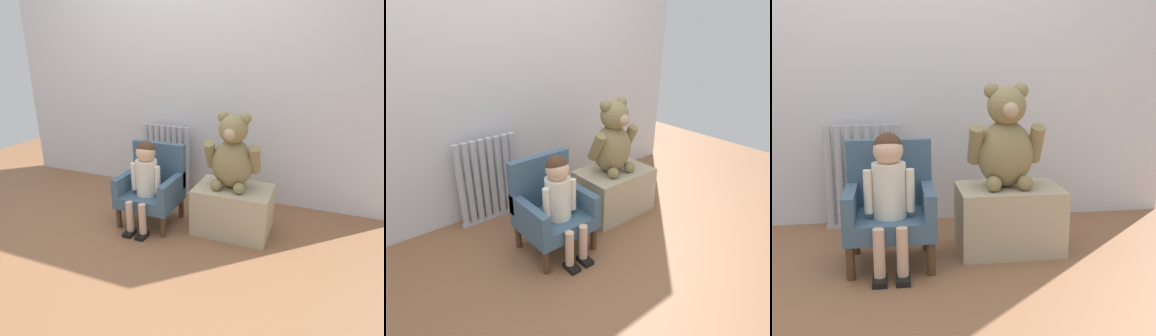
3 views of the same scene
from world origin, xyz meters
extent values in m
plane|color=brown|center=(0.00, 0.00, 0.00)|extent=(6.00, 6.00, 0.00)
cube|color=silver|center=(0.00, 1.16, 1.20)|extent=(3.80, 0.05, 2.40)
cylinder|color=#B0B1B9|center=(-0.41, 1.04, 0.34)|extent=(0.05, 0.05, 0.64)
cylinder|color=#B0B1B9|center=(-0.35, 1.04, 0.34)|extent=(0.05, 0.05, 0.64)
cylinder|color=#B0B1B9|center=(-0.28, 1.04, 0.34)|extent=(0.05, 0.05, 0.64)
cylinder|color=#B0B1B9|center=(-0.22, 1.04, 0.34)|extent=(0.05, 0.05, 0.64)
cylinder|color=#B0B1B9|center=(-0.16, 1.04, 0.34)|extent=(0.05, 0.05, 0.64)
cylinder|color=#B0B1B9|center=(-0.10, 1.04, 0.34)|extent=(0.05, 0.05, 0.64)
cylinder|color=#B0B1B9|center=(-0.04, 1.04, 0.34)|extent=(0.05, 0.05, 0.64)
cylinder|color=#B0B1B9|center=(0.03, 1.04, 0.34)|extent=(0.05, 0.05, 0.64)
cube|color=#B0B1B9|center=(-0.19, 1.04, 0.01)|extent=(0.50, 0.05, 0.02)
cube|color=#3E5A72|center=(-0.02, 0.39, 0.22)|extent=(0.46, 0.41, 0.10)
cube|color=#3E5A72|center=(-0.02, 0.57, 0.45)|extent=(0.46, 0.06, 0.37)
cube|color=#3E5A72|center=(-0.22, 0.39, 0.34)|extent=(0.06, 0.41, 0.14)
cube|color=#3E5A72|center=(0.17, 0.39, 0.34)|extent=(0.06, 0.41, 0.14)
cylinder|color=#4C331E|center=(-0.22, 0.22, 0.09)|extent=(0.04, 0.04, 0.17)
cylinder|color=#4C331E|center=(0.17, 0.22, 0.09)|extent=(0.04, 0.04, 0.17)
cylinder|color=#4C331E|center=(-0.22, 0.56, 0.09)|extent=(0.04, 0.04, 0.17)
cylinder|color=#4C331E|center=(0.17, 0.56, 0.09)|extent=(0.04, 0.04, 0.17)
cylinder|color=silver|center=(-0.02, 0.35, 0.41)|extent=(0.17, 0.17, 0.28)
sphere|color=#D8AD8E|center=(-0.02, 0.35, 0.61)|extent=(0.15, 0.15, 0.15)
sphere|color=#472D1E|center=(-0.02, 0.36, 0.63)|extent=(0.14, 0.14, 0.14)
cylinder|color=#D8AD8E|center=(-0.08, 0.16, 0.15)|extent=(0.06, 0.06, 0.24)
cube|color=black|center=(-0.08, 0.14, 0.01)|extent=(0.07, 0.11, 0.03)
cylinder|color=#D8AD8E|center=(0.03, 0.16, 0.15)|extent=(0.06, 0.06, 0.24)
cube|color=black|center=(0.03, 0.14, 0.01)|extent=(0.07, 0.11, 0.03)
cylinder|color=silver|center=(-0.13, 0.33, 0.41)|extent=(0.04, 0.04, 0.22)
cylinder|color=silver|center=(0.08, 0.33, 0.41)|extent=(0.04, 0.04, 0.22)
cube|color=tan|center=(0.64, 0.51, 0.18)|extent=(0.57, 0.39, 0.37)
ellipsoid|color=olive|center=(0.61, 0.53, 0.55)|extent=(0.31, 0.27, 0.37)
sphere|color=olive|center=(0.61, 0.51, 0.82)|extent=(0.21, 0.21, 0.21)
sphere|color=tan|center=(0.61, 0.42, 0.80)|extent=(0.09, 0.09, 0.09)
sphere|color=olive|center=(0.53, 0.53, 0.90)|extent=(0.09, 0.09, 0.09)
sphere|color=olive|center=(0.69, 0.53, 0.90)|extent=(0.09, 0.09, 0.09)
cylinder|color=olive|center=(0.44, 0.51, 0.61)|extent=(0.08, 0.16, 0.23)
cylinder|color=olive|center=(0.78, 0.51, 0.61)|extent=(0.08, 0.16, 0.23)
sphere|color=olive|center=(0.53, 0.41, 0.41)|extent=(0.09, 0.09, 0.09)
sphere|color=olive|center=(0.70, 0.41, 0.41)|extent=(0.09, 0.09, 0.09)
camera|label=1|loc=(1.24, -1.83, 1.38)|focal=32.00mm
camera|label=2|loc=(-1.13, -1.24, 1.48)|focal=32.00mm
camera|label=3|loc=(0.01, -2.03, 1.01)|focal=45.00mm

